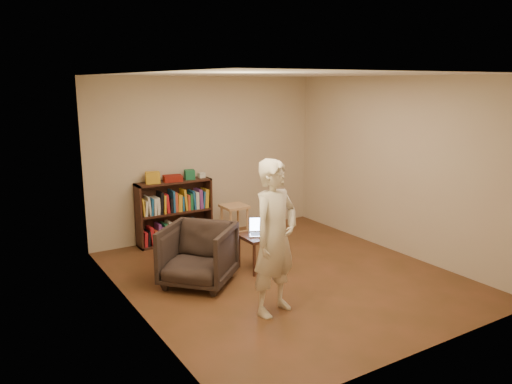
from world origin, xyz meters
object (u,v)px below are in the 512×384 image
stool (234,212)px  armchair (198,255)px  laptop (260,230)px  side_table (259,241)px  bookshelf (174,215)px  person (275,238)px

stool → armchair: size_ratio=0.67×
laptop → armchair: bearing=-149.6°
side_table → stool: bearing=74.7°
laptop → bookshelf: bearing=134.9°
stool → armchair: bearing=-133.2°
armchair → side_table: 0.93m
side_table → person: bearing=-114.6°
side_table → person: 1.40m
bookshelf → side_table: bookshelf is taller
stool → person: bearing=-109.8°
bookshelf → stool: bearing=-21.6°
stool → armchair: 1.90m
laptop → person: 1.40m
bookshelf → laptop: 1.77m
armchair → side_table: size_ratio=1.76×
side_table → person: size_ratio=0.28×
bookshelf → person: 2.93m
person → stool: bearing=54.2°
bookshelf → person: size_ratio=0.70×
stool → armchair: (-1.30, -1.39, -0.07)m
bookshelf → person: (-0.02, -2.90, 0.42)m
armchair → laptop: bearing=51.4°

